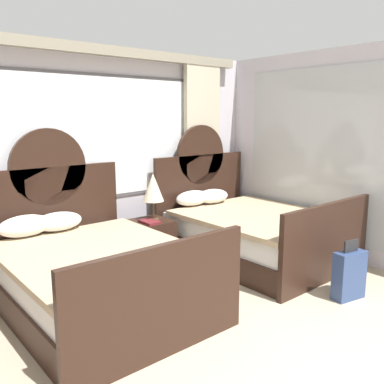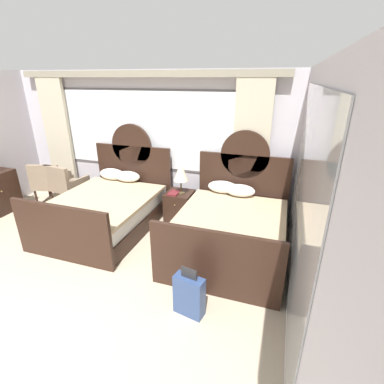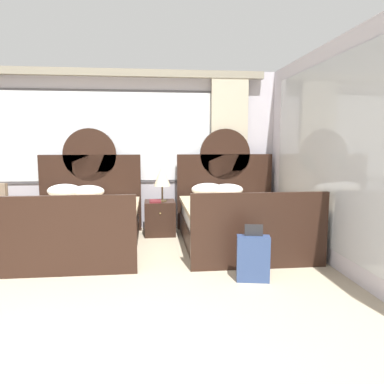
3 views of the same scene
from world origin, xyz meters
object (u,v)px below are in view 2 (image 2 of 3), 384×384
(bed_near_mirror, at_px, (231,228))
(suitcase_on_floor, at_px, (189,295))
(bed_near_window, at_px, (107,208))
(book_on_nightstand, at_px, (174,193))
(armchair_by_window_left, at_px, (66,183))
(nightstand_between_beds, at_px, (180,206))
(armchair_by_window_centre, at_px, (50,181))
(table_lamp_on_nightstand, at_px, (181,172))

(bed_near_mirror, relative_size, suitcase_on_floor, 3.50)
(bed_near_window, bearing_deg, book_on_nightstand, 28.95)
(bed_near_mirror, bearing_deg, armchair_by_window_left, 171.69)
(armchair_by_window_left, xyz_separation_m, suitcase_on_floor, (3.44, -2.03, -0.24))
(bed_near_mirror, bearing_deg, nightstand_between_beds, 148.61)
(armchair_by_window_centre, bearing_deg, suitcase_on_floor, -27.87)
(nightstand_between_beds, height_order, armchair_by_window_centre, armchair_by_window_centre)
(table_lamp_on_nightstand, xyz_separation_m, armchair_by_window_left, (-2.53, -0.14, -0.47))
(nightstand_between_beds, xyz_separation_m, table_lamp_on_nightstand, (0.04, -0.02, 0.69))
(bed_near_window, bearing_deg, armchair_by_window_left, 158.73)
(table_lamp_on_nightstand, relative_size, book_on_nightstand, 2.32)
(nightstand_between_beds, xyz_separation_m, armchair_by_window_left, (-2.49, -0.16, 0.22))
(bed_near_mirror, bearing_deg, table_lamp_on_nightstand, 148.31)
(armchair_by_window_centre, bearing_deg, bed_near_window, -16.69)
(book_on_nightstand, bearing_deg, bed_near_mirror, -26.16)
(armchair_by_window_centre, height_order, suitcase_on_floor, armchair_by_window_centre)
(bed_near_window, height_order, table_lamp_on_nightstand, bed_near_window)
(nightstand_between_beds, bearing_deg, table_lamp_on_nightstand, -22.85)
(table_lamp_on_nightstand, distance_m, suitcase_on_floor, 2.46)
(armchair_by_window_left, distance_m, suitcase_on_floor, 4.00)
(nightstand_between_beds, distance_m, book_on_nightstand, 0.31)
(bed_near_mirror, relative_size, armchair_by_window_left, 2.40)
(bed_near_window, height_order, book_on_nightstand, bed_near_window)
(armchair_by_window_centre, xyz_separation_m, suitcase_on_floor, (3.85, -2.04, -0.24))
(nightstand_between_beds, bearing_deg, bed_near_mirror, -31.39)
(bed_near_window, xyz_separation_m, suitcase_on_floor, (2.08, -1.51, -0.10))
(armchair_by_window_left, bearing_deg, suitcase_on_floor, -30.61)
(table_lamp_on_nightstand, bearing_deg, bed_near_window, -150.46)
(nightstand_between_beds, distance_m, table_lamp_on_nightstand, 0.69)
(bed_near_mirror, bearing_deg, bed_near_window, 179.99)
(table_lamp_on_nightstand, bearing_deg, armchair_by_window_left, -176.84)
(nightstand_between_beds, bearing_deg, bed_near_window, -148.89)
(nightstand_between_beds, xyz_separation_m, suitcase_on_floor, (0.95, -2.19, -0.02))
(bed_near_window, xyz_separation_m, armchair_by_window_centre, (-1.77, 0.53, 0.14))
(bed_near_window, distance_m, armchair_by_window_centre, 1.85)
(book_on_nightstand, distance_m, suitcase_on_floor, 2.35)
(bed_near_mirror, distance_m, nightstand_between_beds, 1.32)
(bed_near_mirror, xyz_separation_m, suitcase_on_floor, (-0.18, -1.51, -0.10))
(armchair_by_window_left, bearing_deg, bed_near_mirror, -8.31)
(bed_near_window, height_order, armchair_by_window_centre, bed_near_window)
(nightstand_between_beds, height_order, armchair_by_window_left, armchair_by_window_left)
(nightstand_between_beds, height_order, book_on_nightstand, book_on_nightstand)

